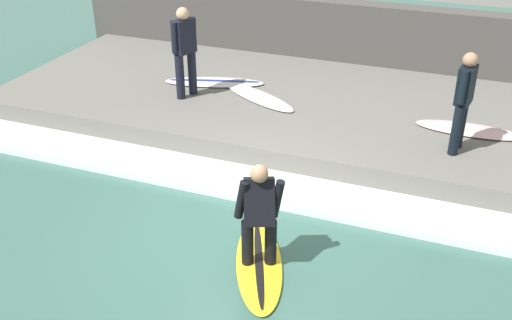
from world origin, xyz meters
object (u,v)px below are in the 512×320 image
object	(u,v)px
surfboard_riding	(259,264)
surfboard_spare	(259,97)
surfer_waiting_far	(464,97)
surfboard_waiting_far	(470,130)
surfer_riding	(259,211)
surfboard_waiting_near	(214,82)
surfer_waiting_near	(185,48)

from	to	relation	value
surfboard_riding	surfboard_spare	distance (m)	4.36
surfer_waiting_far	surfboard_waiting_far	size ratio (longest dim) A/B	0.90
surfer_riding	surfboard_spare	distance (m)	4.35
surfer_waiting_far	surfboard_spare	distance (m)	3.76
surfboard_waiting_near	surfboard_spare	size ratio (longest dim) A/B	1.13
surfer_waiting_near	surfboard_waiting_near	distance (m)	1.19
surfboard_waiting_near	surfer_waiting_far	size ratio (longest dim) A/B	1.29
surfer_waiting_near	surfboard_waiting_far	size ratio (longest dim) A/B	0.95
surfer_waiting_far	surfboard_spare	world-z (taller)	surfer_waiting_far
surfer_riding	surfer_waiting_near	size ratio (longest dim) A/B	0.83
surfer_waiting_near	surfboard_spare	bearing A→B (deg)	-74.81
surfboard_riding	surfboard_waiting_far	xyz separation A→B (m)	(3.98, -2.22, 0.45)
surfboard_waiting_far	surfboard_spare	distance (m)	3.74
surfer_waiting_near	surfboard_riding	bearing A→B (deg)	-142.76
surfboard_riding	surfboard_waiting_near	bearing A→B (deg)	30.28
surfboard_waiting_near	surfboard_waiting_far	world-z (taller)	surfboard_waiting_near
surfer_waiting_near	surfboard_spare	distance (m)	1.62
surfer_riding	surfboard_waiting_far	distance (m)	4.57
surfer_riding	surfer_waiting_near	bearing A→B (deg)	37.24
surfboard_riding	surfboard_waiting_far	bearing A→B (deg)	-29.14
surfboard_waiting_near	surfboard_waiting_far	distance (m)	4.85
surfboard_waiting_far	surfboard_waiting_near	bearing A→B (deg)	84.27
surfer_riding	surfer_waiting_near	world-z (taller)	surfer_waiting_near
surfer_riding	surfboard_waiting_far	xyz separation A→B (m)	(3.98, -2.22, -0.35)
surfboard_riding	surfer_riding	size ratio (longest dim) A/B	1.42
surfboard_riding	surfboard_spare	world-z (taller)	surfboard_spare
surfer_waiting_far	surfboard_spare	size ratio (longest dim) A/B	0.87
surfboard_riding	surfer_riding	distance (m)	0.80
surfer_riding	surfer_waiting_far	distance (m)	3.83
surfer_waiting_far	surfboard_spare	xyz separation A→B (m)	(0.86, 3.56, -0.85)
surfer_waiting_near	surfboard_waiting_far	distance (m)	5.12
surfer_riding	surfboard_waiting_near	distance (m)	5.18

